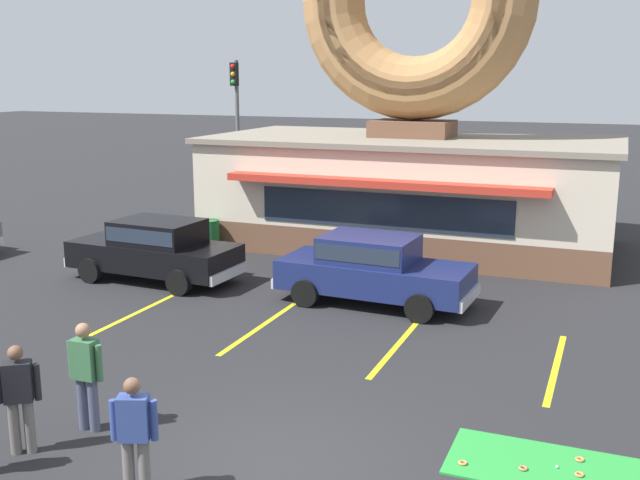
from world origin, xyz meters
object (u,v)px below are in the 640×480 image
pedestrian_clipboard_woman (86,371)px  traffic_light_pole (236,114)px  golf_ball (557,467)px  trash_bin (210,236)px  pedestrian_blue_sweater_man (19,394)px  car_navy (373,267)px  pedestrian_leather_jacket_man (134,432)px  car_black (156,248)px

pedestrian_clipboard_woman → traffic_light_pole: bearing=111.7°
golf_ball → trash_bin: bearing=138.9°
pedestrian_clipboard_woman → traffic_light_pole: 20.18m
golf_ball → pedestrian_blue_sweater_man: 7.43m
pedestrian_clipboard_woman → pedestrian_blue_sweater_man: bearing=-113.9°
golf_ball → pedestrian_clipboard_woman: (-6.61, -1.39, 0.88)m
car_navy → pedestrian_leather_jacket_man: car_navy is taller
golf_ball → pedestrian_leather_jacket_man: size_ratio=0.03×
car_navy → car_black: same height
pedestrian_leather_jacket_man → car_navy: bearing=88.7°
car_navy → golf_ball: bearing=-53.4°
car_black → pedestrian_leather_jacket_man: car_black is taller
car_navy → pedestrian_clipboard_woman: 7.92m
pedestrian_blue_sweater_man → pedestrian_clipboard_woman: (0.40, 0.91, 0.05)m
pedestrian_clipboard_woman → car_navy: bearing=75.7°
pedestrian_blue_sweater_man → traffic_light_pole: bearing=109.7°
car_black → trash_bin: size_ratio=4.75×
traffic_light_pole → car_black: bearing=-72.4°
car_black → traffic_light_pole: 11.98m
pedestrian_clipboard_woman → traffic_light_pole: size_ratio=0.29×
trash_bin → pedestrian_blue_sweater_man: bearing=-72.1°
golf_ball → pedestrian_clipboard_woman: 6.82m
pedestrian_blue_sweater_man → pedestrian_leather_jacket_man: bearing=-8.9°
pedestrian_leather_jacket_man → pedestrian_clipboard_woman: pedestrian_clipboard_woman is taller
traffic_light_pole → pedestrian_blue_sweater_man: bearing=-70.3°
pedestrian_leather_jacket_man → trash_bin: bearing=116.2°
pedestrian_clipboard_woman → trash_bin: pedestrian_clipboard_woman is taller
car_black → pedestrian_clipboard_woman: 8.42m
car_black → pedestrian_blue_sweater_man: size_ratio=2.90×
pedestrian_clipboard_woman → pedestrian_leather_jacket_man: bearing=-35.5°
golf_ball → car_black: car_black is taller
car_navy → pedestrian_leather_jacket_man: (-0.20, -8.92, 0.01)m
golf_ball → car_navy: car_navy is taller
car_navy → trash_bin: bearing=152.9°
golf_ball → pedestrian_blue_sweater_man: (-7.02, -2.30, 0.83)m
golf_ball → traffic_light_pole: bearing=129.2°
car_black → pedestrian_clipboard_woman: (3.85, -7.48, 0.06)m
car_navy → traffic_light_pole: bearing=130.5°
pedestrian_blue_sweater_man → pedestrian_clipboard_woman: 1.00m
pedestrian_clipboard_woman → trash_bin: size_ratio=1.72×
golf_ball → pedestrian_leather_jacket_man: 5.59m
golf_ball → pedestrian_clipboard_woman: size_ratio=0.03×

